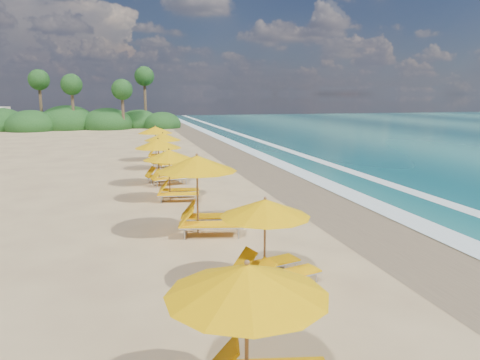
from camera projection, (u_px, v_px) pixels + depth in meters
ground at (240, 210)px, 17.62m from camera, size 160.00×160.00×0.00m
wet_sand at (334, 204)px, 18.61m from camera, size 4.00×160.00×0.01m
surf_foam at (393, 200)px, 19.27m from camera, size 4.00×160.00×0.01m
station_1 at (260, 329)px, 6.21m from camera, size 2.75×2.64×2.28m
station_2 at (271, 235)px, 10.62m from camera, size 2.66×2.57×2.14m
station_3 at (204, 189)px, 14.54m from camera, size 3.15×3.02×2.61m
station_4 at (174, 171)px, 19.15m from camera, size 2.63×2.51×2.21m
station_5 at (162, 158)px, 22.50m from camera, size 2.91×2.82×2.34m
station_6 at (166, 148)px, 27.16m from camera, size 2.91×2.88×2.23m
station_7 at (159, 141)px, 30.55m from camera, size 2.71×2.54×2.38m
treeline at (76, 121)px, 58.24m from camera, size 25.80×8.80×9.74m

